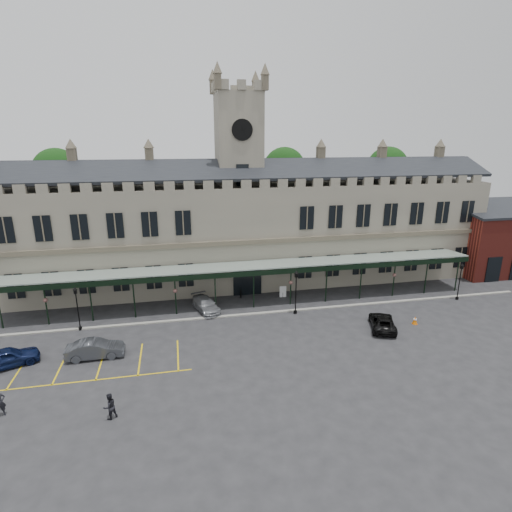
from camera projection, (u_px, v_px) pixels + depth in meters
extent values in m
plane|color=#252527|center=(270.00, 340.00, 35.29)|extent=(140.00, 140.00, 0.00)
cube|color=#6F6A5C|center=(240.00, 233.00, 48.62)|extent=(60.00, 10.00, 12.00)
cube|color=brown|center=(247.00, 242.00, 43.70)|extent=(60.00, 0.35, 0.50)
cube|color=black|center=(242.00, 170.00, 44.07)|extent=(60.00, 4.77, 2.20)
cube|color=black|center=(236.00, 167.00, 48.77)|extent=(60.00, 4.77, 2.20)
cube|color=black|center=(247.00, 279.00, 44.99)|extent=(3.20, 0.18, 3.80)
cube|color=#6F6A5C|center=(239.00, 192.00, 47.21)|extent=(5.00, 5.00, 22.00)
cylinder|color=silver|center=(242.00, 130.00, 42.83)|extent=(2.20, 0.12, 2.20)
cylinder|color=black|center=(242.00, 130.00, 42.76)|extent=(2.30, 0.04, 2.30)
cube|color=black|center=(243.00, 177.00, 44.24)|extent=(1.40, 0.12, 2.80)
cube|color=#8C9E93|center=(250.00, 265.00, 42.58)|extent=(50.00, 4.00, 0.40)
cube|color=black|center=(254.00, 273.00, 40.78)|extent=(50.00, 0.18, 0.50)
cube|color=maroon|center=(496.00, 241.00, 52.92)|extent=(12.00, 8.00, 8.00)
cube|color=black|center=(502.00, 208.00, 51.64)|extent=(12.40, 8.36, 1.47)
cube|color=gray|center=(257.00, 313.00, 40.44)|extent=(60.00, 0.40, 0.12)
cylinder|color=#332314|center=(65.00, 226.00, 52.85)|extent=(0.70, 0.70, 12.00)
sphere|color=black|center=(57.00, 172.00, 50.87)|extent=(6.00, 6.00, 6.00)
cylinder|color=#332314|center=(283.00, 217.00, 58.62)|extent=(0.70, 0.70, 12.00)
sphere|color=black|center=(284.00, 169.00, 56.64)|extent=(6.00, 6.00, 6.00)
cylinder|color=#332314|center=(383.00, 213.00, 61.70)|extent=(0.70, 0.70, 12.00)
sphere|color=black|center=(387.00, 167.00, 59.72)|extent=(6.00, 6.00, 6.00)
cylinder|color=black|center=(80.00, 328.00, 37.09)|extent=(0.33, 0.33, 0.27)
cylinder|color=black|center=(78.00, 312.00, 36.62)|extent=(0.11, 0.11, 3.66)
cube|color=black|center=(75.00, 292.00, 36.06)|extent=(0.26, 0.26, 0.37)
cone|color=black|center=(75.00, 288.00, 35.97)|extent=(0.40, 0.40, 0.27)
cylinder|color=black|center=(295.00, 312.00, 40.57)|extent=(0.36, 0.36, 0.30)
cylinder|color=black|center=(296.00, 295.00, 40.05)|extent=(0.12, 0.12, 3.97)
cube|color=black|center=(296.00, 275.00, 39.44)|extent=(0.28, 0.28, 0.40)
cone|color=black|center=(296.00, 272.00, 39.35)|extent=(0.44, 0.44, 0.30)
cylinder|color=black|center=(457.00, 298.00, 44.09)|extent=(0.33, 0.33, 0.27)
cylinder|color=black|center=(459.00, 284.00, 43.62)|extent=(0.11, 0.11, 3.62)
cube|color=black|center=(462.00, 267.00, 43.07)|extent=(0.25, 0.25, 0.36)
cone|color=black|center=(462.00, 264.00, 42.98)|extent=(0.40, 0.40, 0.27)
cube|color=#DC6206|center=(415.00, 324.00, 38.29)|extent=(0.42, 0.42, 0.04)
cone|color=#DC6206|center=(415.00, 320.00, 38.19)|extent=(0.48, 0.48, 0.77)
cylinder|color=silver|center=(415.00, 319.00, 38.16)|extent=(0.32, 0.32, 0.11)
cylinder|color=black|center=(283.00, 295.00, 44.71)|extent=(0.06, 0.06, 0.54)
cube|color=silver|center=(283.00, 292.00, 44.60)|extent=(0.76, 0.11, 1.30)
cylinder|color=black|center=(241.00, 294.00, 44.39)|extent=(0.17, 0.17, 0.95)
cylinder|color=black|center=(291.00, 294.00, 44.42)|extent=(0.16, 0.16, 0.88)
imported|color=#0D173B|center=(7.00, 358.00, 30.94)|extent=(4.90, 3.43, 1.55)
imported|color=#37393F|center=(95.00, 349.00, 32.25)|extent=(4.56, 1.67, 1.49)
imported|color=gray|center=(206.00, 305.00, 41.08)|extent=(3.10, 4.94, 1.33)
imported|color=black|center=(382.00, 322.00, 37.24)|extent=(3.57, 5.01, 1.27)
imported|color=black|center=(110.00, 406.00, 25.14)|extent=(1.08, 1.03, 1.76)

